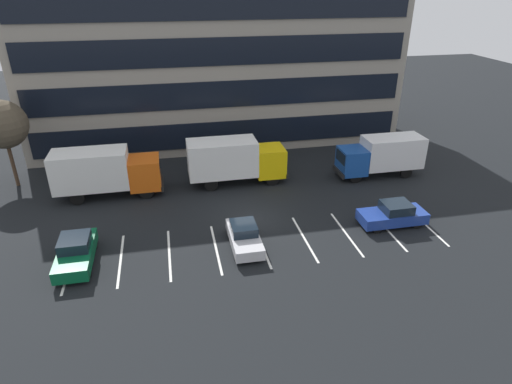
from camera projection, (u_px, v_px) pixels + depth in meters
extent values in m
plane|color=black|center=(252.00, 220.00, 29.59)|extent=(120.00, 120.00, 0.00)
cube|color=gray|center=(215.00, 64.00, 42.18)|extent=(34.32, 10.76, 14.40)
cube|color=black|center=(224.00, 134.00, 39.72)|extent=(32.95, 0.16, 2.30)
cube|color=black|center=(223.00, 94.00, 38.13)|extent=(32.95, 0.16, 2.30)
cube|color=black|center=(222.00, 52.00, 36.53)|extent=(32.95, 0.16, 2.30)
cube|color=black|center=(220.00, 5.00, 34.94)|extent=(32.95, 0.16, 2.30)
cube|color=silver|center=(70.00, 266.00, 24.91)|extent=(0.14, 5.40, 0.01)
cube|color=silver|center=(121.00, 260.00, 25.42)|extent=(0.14, 5.40, 0.01)
cube|color=silver|center=(169.00, 254.00, 25.94)|extent=(0.14, 5.40, 0.01)
cube|color=silver|center=(216.00, 249.00, 26.45)|extent=(0.14, 5.40, 0.01)
cube|color=silver|center=(261.00, 243.00, 26.97)|extent=(0.14, 5.40, 0.01)
cube|color=silver|center=(305.00, 238.00, 27.49)|extent=(0.14, 5.40, 0.01)
cube|color=silver|center=(346.00, 234.00, 28.00)|extent=(0.14, 5.40, 0.01)
cube|color=silver|center=(386.00, 229.00, 28.52)|extent=(0.14, 5.40, 0.01)
cube|color=silver|center=(425.00, 225.00, 29.03)|extent=(0.14, 5.40, 0.01)
cube|color=#194799|center=(352.00, 161.00, 35.18)|extent=(2.04, 2.23, 2.04)
cube|color=black|center=(341.00, 157.00, 34.81)|extent=(0.06, 1.87, 0.90)
cube|color=white|center=(392.00, 152.00, 35.58)|extent=(4.82, 2.32, 2.50)
cube|color=black|center=(339.00, 172.00, 35.37)|extent=(0.19, 2.23, 0.37)
cylinder|color=black|center=(356.00, 177.00, 34.79)|extent=(0.93, 0.28, 0.93)
cylinder|color=black|center=(346.00, 168.00, 36.47)|extent=(0.93, 0.28, 0.93)
cylinder|color=black|center=(406.00, 173.00, 35.60)|extent=(0.93, 0.28, 0.93)
cylinder|color=black|center=(395.00, 164.00, 37.28)|extent=(0.93, 0.28, 0.93)
cube|color=#D85914|center=(145.00, 172.00, 32.71)|extent=(2.26, 2.46, 2.26)
cube|color=black|center=(159.00, 166.00, 32.71)|extent=(0.06, 2.07, 0.99)
cube|color=white|center=(91.00, 170.00, 31.76)|extent=(5.34, 2.57, 2.77)
cube|color=black|center=(162.00, 183.00, 33.36)|extent=(0.21, 2.46, 0.41)
cylinder|color=black|center=(147.00, 180.00, 34.14)|extent=(1.03, 0.31, 1.03)
cylinder|color=black|center=(146.00, 192.00, 32.28)|extent=(1.03, 0.31, 1.03)
cylinder|color=black|center=(81.00, 186.00, 33.24)|extent=(1.03, 0.31, 1.03)
cylinder|color=black|center=(77.00, 198.00, 31.38)|extent=(1.03, 0.31, 1.03)
cube|color=yellow|center=(269.00, 161.00, 34.77)|extent=(2.25, 2.45, 2.25)
cube|color=black|center=(283.00, 155.00, 34.78)|extent=(0.06, 2.06, 0.99)
cube|color=white|center=(222.00, 158.00, 33.83)|extent=(5.31, 2.55, 2.76)
cube|color=black|center=(283.00, 171.00, 35.42)|extent=(0.20, 2.45, 0.41)
cylinder|color=black|center=(266.00, 169.00, 36.19)|extent=(1.02, 0.31, 1.02)
cylinder|color=black|center=(272.00, 179.00, 34.35)|extent=(1.02, 0.31, 1.02)
cylinder|color=black|center=(208.00, 174.00, 35.30)|extent=(1.02, 0.31, 1.02)
cylinder|color=black|center=(211.00, 184.00, 33.45)|extent=(1.02, 0.31, 1.02)
cube|color=silver|center=(244.00, 238.00, 26.46)|extent=(1.71, 4.09, 0.67)
cube|color=black|center=(244.00, 228.00, 26.37)|extent=(1.51, 1.72, 0.57)
cylinder|color=black|center=(261.00, 253.00, 25.57)|extent=(0.21, 0.57, 0.57)
cylinder|color=black|center=(236.00, 256.00, 25.30)|extent=(0.21, 0.57, 0.57)
cylinder|color=black|center=(252.00, 230.00, 27.87)|extent=(0.21, 0.57, 0.57)
cylinder|color=black|center=(229.00, 232.00, 27.60)|extent=(0.21, 0.57, 0.57)
cube|color=navy|center=(392.00, 216.00, 28.80)|extent=(4.38, 1.83, 0.71)
cube|color=black|center=(397.00, 207.00, 28.55)|extent=(1.84, 1.61, 0.61)
cylinder|color=black|center=(377.00, 229.00, 27.97)|extent=(0.61, 0.22, 0.61)
cylinder|color=black|center=(367.00, 217.00, 29.37)|extent=(0.61, 0.22, 0.61)
cylinder|color=black|center=(417.00, 224.00, 28.49)|extent=(0.61, 0.22, 0.61)
cylinder|color=black|center=(405.00, 213.00, 29.89)|extent=(0.61, 0.22, 0.61)
cube|color=#0C5933|center=(76.00, 254.00, 24.84)|extent=(1.87, 4.47, 0.73)
cube|color=black|center=(75.00, 242.00, 24.73)|extent=(1.65, 1.88, 0.62)
cylinder|color=black|center=(89.00, 272.00, 23.87)|extent=(0.23, 0.62, 0.62)
cylinder|color=black|center=(57.00, 276.00, 23.57)|extent=(0.23, 0.62, 0.62)
cylinder|color=black|center=(95.00, 244.00, 26.38)|extent=(0.23, 0.62, 0.62)
cylinder|color=black|center=(66.00, 247.00, 26.08)|extent=(0.23, 0.62, 0.62)
cylinder|color=#473323|center=(13.00, 164.00, 33.74)|extent=(0.28, 0.28, 3.56)
sphere|color=#4C4233|center=(2.00, 124.00, 32.32)|extent=(3.62, 3.62, 3.62)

